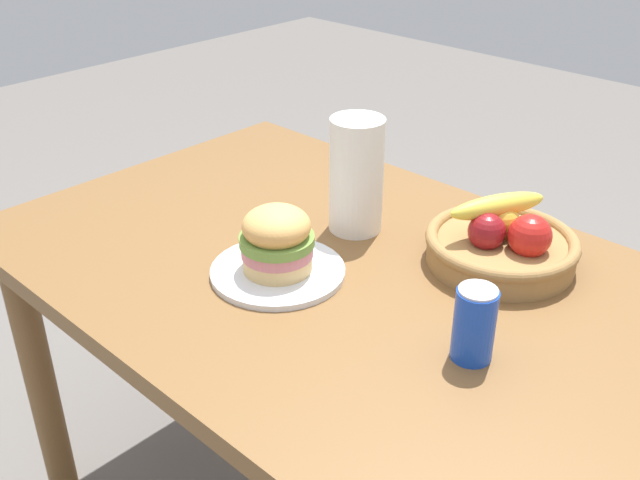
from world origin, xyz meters
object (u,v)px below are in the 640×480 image
Objects in this scene: soda_can at (474,324)px; plate at (278,271)px; fruit_basket at (502,243)px; paper_towel_roll at (356,175)px; sandwich at (277,239)px.

plate is at bearing -174.49° from soda_can.
fruit_basket is (-0.12, 0.28, -0.02)m from soda_can.
plate is 0.87× the size of fruit_basket.
plate is at bearing -86.07° from paper_towel_roll.
paper_towel_roll reaches higher than plate.
soda_can is at bearing 5.51° from plate.
paper_towel_roll is at bearing 93.93° from plate.
plate is 0.41m from soda_can.
sandwich is 1.10× the size of soda_can.
soda_can is 0.31m from fruit_basket.
soda_can is 0.43× the size of fruit_basket.
fruit_basket is 0.32m from paper_towel_roll.
paper_towel_roll is (-0.02, 0.24, 0.11)m from plate.
sandwich reaches higher than plate.
sandwich and fruit_basket have the same top height.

